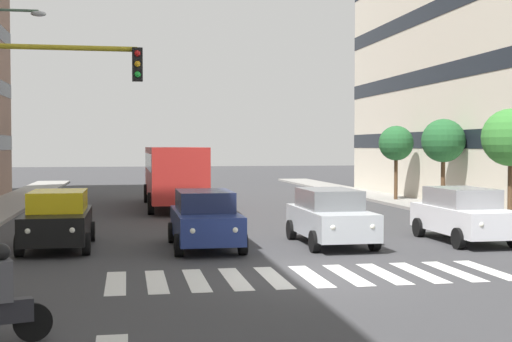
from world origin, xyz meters
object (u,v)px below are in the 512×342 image
Objects in this scene: car_0 at (463,214)px; car_3 at (58,219)px; street_tree_1 at (511,138)px; car_1 at (330,216)px; bus_behind_traffic at (173,170)px; street_tree_3 at (396,144)px; street_tree_2 at (443,141)px; car_2 at (205,219)px.

car_3 is at bearing -3.76° from car_0.
car_0 and car_3 have the same top height.
car_1 is at bearing 23.65° from street_tree_1.
bus_behind_traffic is at bearing -41.43° from street_tree_1.
street_tree_3 is at bearing -118.30° from car_1.
car_1 is 0.42× the size of bus_behind_traffic.
car_0 is 1.06× the size of street_tree_2.
car_1 is at bearing 105.31° from bus_behind_traffic.
street_tree_3 is (-12.18, -15.42, 2.31)m from car_2.
street_tree_3 is at bearing -104.08° from car_0.
street_tree_2 reaches higher than bus_behind_traffic.
bus_behind_traffic reaches higher than car_3.
car_2 is at bearing 90.00° from bus_behind_traffic.
street_tree_2 is at bearing -140.54° from car_2.
street_tree_3 is at bearing -86.45° from street_tree_2.
street_tree_2 is (-16.82, -9.54, 2.41)m from car_3.
car_0 is at bearing 179.45° from car_2.
car_1 is at bearing -179.19° from car_2.
car_1 is 8.26m from car_3.
car_1 is 9.28m from street_tree_1.
bus_behind_traffic is (0.00, -14.32, 0.97)m from car_2.
car_2 is 1.02× the size of street_tree_1.
bus_behind_traffic is at bearing -107.68° from car_3.
car_2 is 14.35m from bus_behind_traffic.
car_2 is 19.78m from street_tree_3.
car_1 is at bearing 49.98° from street_tree_2.
street_tree_2 is at bearing -130.02° from car_1.
car_2 is 0.42× the size of bus_behind_traffic.
street_tree_3 reaches higher than car_2.
street_tree_1 is at bearing 86.57° from street_tree_2.
street_tree_3 is (-8.27, -15.36, 2.31)m from car_1.
car_0 is 1.02× the size of street_tree_1.
car_2 is 1.06× the size of street_tree_2.
street_tree_1 is (-12.10, -3.64, 2.49)m from car_2.
car_2 is at bearing 39.46° from street_tree_2.
car_3 is (12.62, -0.83, 0.00)m from car_0.
street_tree_1 is (-8.19, -3.59, 2.49)m from car_1.
car_2 is at bearing 51.70° from street_tree_3.
car_1 and car_2 have the same top height.
street_tree_2 reaches higher than car_1.
bus_behind_traffic reaches higher than car_2.
car_1 is 14.82m from bus_behind_traffic.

